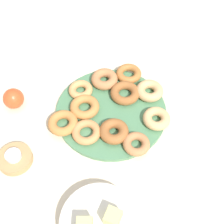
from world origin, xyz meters
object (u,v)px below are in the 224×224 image
at_px(tealight, 13,156).
at_px(donut_0, 104,79).
at_px(apple, 14,99).
at_px(melon_chunk_left, 113,217).
at_px(donut_6, 85,107).
at_px(donut_8, 125,93).
at_px(donut_10, 129,74).
at_px(donut_7, 86,132).
at_px(donut_5, 63,123).
at_px(donut_2, 81,90).
at_px(donut_3, 149,91).
at_px(candle_holder, 15,159).
at_px(donut_4, 156,119).
at_px(donut_plate, 111,111).
at_px(donut_9, 136,144).
at_px(fruit_bowl, 99,223).

bearing_deg(tealight, donut_0, -136.69).
distance_m(donut_0, apple, 0.29).
bearing_deg(melon_chunk_left, donut_6, -81.43).
xyz_separation_m(donut_6, apple, (0.22, -0.05, 0.01)).
relative_size(donut_8, donut_10, 1.10).
bearing_deg(donut_7, donut_5, -29.20).
height_order(donut_8, apple, apple).
xyz_separation_m(donut_2, donut_3, (-0.22, 0.03, 0.00)).
xyz_separation_m(donut_6, tealight, (0.20, 0.15, 0.00)).
distance_m(donut_3, candle_holder, 0.45).
height_order(donut_10, apple, apple).
bearing_deg(donut_6, melon_chunk_left, 98.57).
bearing_deg(donut_6, donut_4, 163.03).
relative_size(donut_plate, donut_9, 4.48).
height_order(donut_2, donut_9, same).
height_order(donut_0, donut_4, donut_0).
height_order(donut_3, donut_4, donut_3).
distance_m(donut_plate, donut_4, 0.14).
bearing_deg(donut_2, donut_3, 172.68).
bearing_deg(donut_6, donut_5, 38.07).
height_order(donut_9, fruit_bowl, fruit_bowl).
bearing_deg(donut_0, fruit_bowl, 83.67).
height_order(donut_4, apple, apple).
distance_m(donut_10, tealight, 0.45).
relative_size(donut_3, donut_10, 1.03).
bearing_deg(donut_3, donut_5, 19.11).
bearing_deg(donut_4, donut_plate, -22.97).
relative_size(donut_plate, donut_0, 3.91).
distance_m(donut_4, donut_7, 0.21).
xyz_separation_m(donut_2, candle_holder, (0.19, 0.22, -0.01)).
xyz_separation_m(donut_2, donut_5, (0.06, 0.12, 0.00)).
height_order(donut_8, melon_chunk_left, melon_chunk_left).
bearing_deg(donut_2, donut_9, 124.80).
relative_size(donut_0, donut_7, 1.04).
relative_size(tealight, apple, 0.67).
bearing_deg(donut_10, melon_chunk_left, 77.99).
relative_size(donut_2, fruit_bowl, 0.41).
bearing_deg(apple, donut_7, 147.35).
xyz_separation_m(donut_0, donut_10, (-0.08, -0.02, -0.00)).
xyz_separation_m(donut_7, melon_chunk_left, (-0.05, 0.26, 0.03)).
bearing_deg(donut_plate, melon_chunk_left, 85.26).
bearing_deg(donut_7, donut_0, -109.41).
xyz_separation_m(donut_plate, fruit_bowl, (0.06, 0.34, 0.01)).
height_order(donut_3, tealight, donut_3).
bearing_deg(donut_9, donut_6, -45.83).
bearing_deg(melon_chunk_left, donut_plate, -94.74).
height_order(donut_10, melon_chunk_left, melon_chunk_left).
xyz_separation_m(donut_3, donut_9, (0.07, 0.19, -0.00)).
bearing_deg(donut_4, donut_9, 47.61).
height_order(donut_5, donut_6, same).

